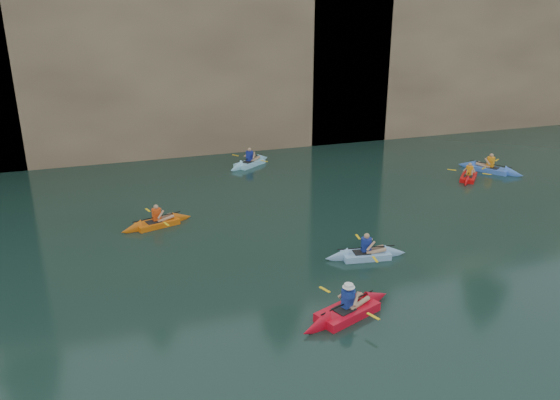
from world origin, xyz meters
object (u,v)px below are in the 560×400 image
object	(u,v)px
kayaker_orange	(157,223)
kayaker_ltblue_near	(366,254)
main_kayaker	(347,311)
kayaker_red_far	(469,177)

from	to	relation	value
kayaker_orange	kayaker_ltblue_near	xyz separation A→B (m)	(6.45, -5.20, 0.00)
main_kayaker	kayaker_ltblue_near	distance (m)	3.84
kayaker_orange	kayaker_red_far	size ratio (longest dim) A/B	1.20
kayaker_ltblue_near	kayaker_red_far	xyz separation A→B (m)	(8.96, 6.37, -0.01)
main_kayaker	kayaker_ltblue_near	size ratio (longest dim) A/B	1.15
main_kayaker	kayaker_orange	world-z (taller)	main_kayaker
main_kayaker	kayaker_orange	size ratio (longest dim) A/B	1.13
main_kayaker	kayaker_red_far	world-z (taller)	main_kayaker
main_kayaker	kayaker_red_far	bearing A→B (deg)	19.76
kayaker_orange	kayaker_red_far	world-z (taller)	kayaker_orange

